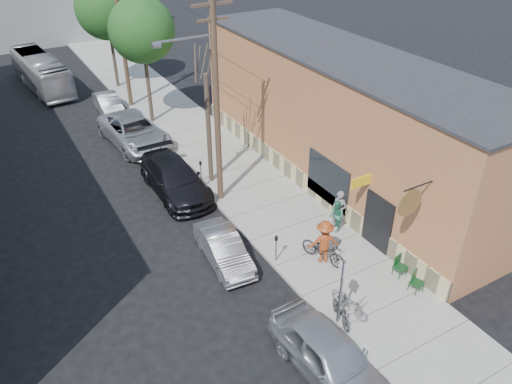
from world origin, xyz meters
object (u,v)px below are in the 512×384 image
patron_green (336,216)px  cyclist (324,242)px  car_0 (329,356)px  patio_chair_a (400,267)px  patio_chair_b (417,282)px  tree_bare (209,130)px  car_2 (175,178)px  car_1 (224,249)px  sign_post (341,286)px  utility_pole_near (215,98)px  car_3 (134,132)px  bus (41,72)px  tree_leafy_mid (142,30)px  parking_meter_near (276,244)px  patron_grey (339,210)px  parked_bike_a (341,312)px  car_4 (109,104)px  parking_meter_far (201,168)px  tree_leafy_far (106,8)px  parked_bike_b (349,302)px

patron_green → cyclist: cyclist is taller
car_0 → patio_chair_a: bearing=20.0°
patio_chair_b → car_0: bearing=171.8°
tree_bare → patron_green: tree_bare is taller
car_2 → car_1: bearing=-93.1°
sign_post → utility_pole_near: bearing=89.8°
car_3 → bus: (-2.96, 12.93, 0.45)m
sign_post → patio_chair_b: bearing=-3.9°
car_1 → car_2: bearing=91.3°
car_0 → bus: bearing=92.1°
tree_leafy_mid → car_3: 6.09m
utility_pole_near → cyclist: (1.54, -6.47, -4.29)m
parking_meter_near → car_1: bearing=146.0°
parking_meter_near → patron_grey: 3.69m
car_0 → car_1: car_0 is taller
tree_leafy_mid → car_2: (-2.00, -8.92, -5.17)m
tree_bare → cyclist: bearing=-82.2°
patron_green → utility_pole_near: bearing=-127.4°
tree_leafy_mid → car_2: tree_leafy_mid is taller
parking_meter_near → parked_bike_a: parking_meter_near is taller
patio_chair_b → cyclist: 3.85m
patron_green → car_4: size_ratio=0.38×
patron_grey → bus: 27.22m
utility_pole_near → car_3: bearing=101.1°
tree_bare → car_0: size_ratio=1.21×
parking_meter_near → tree_bare: 7.59m
patio_chair_a → cyclist: cyclist is taller
parking_meter_far → patio_chair_a: (3.77, -10.56, -0.39)m
tree_bare → car_4: bearing=99.6°
sign_post → car_2: bearing=97.8°
patio_chair_a → patio_chair_b: size_ratio=1.00×
tree_leafy_mid → tree_leafy_far: (0.00, 7.61, -0.12)m
sign_post → patron_grey: sign_post is taller
patio_chair_a → cyclist: 3.13m
patron_green → tree_leafy_far: bearing=-153.7°
car_2 → utility_pole_near: bearing=-48.4°
patio_chair_b → car_2: car_2 is taller
bus → parking_meter_far: bearing=-83.0°
car_4 → car_1: bearing=-89.2°
patron_green → patio_chair_b: bearing=21.8°
parking_meter_far → car_0: 12.88m
patio_chair_a → bus: bearing=91.5°
parked_bike_b → car_2: size_ratio=0.30×
patron_grey → car_3: 14.03m
utility_pole_near → bus: (-4.55, 21.07, -4.12)m
tree_bare → patio_chair_a: (3.22, -10.53, -2.44)m
utility_pole_near → patio_chair_b: utility_pole_near is taller
tree_leafy_mid → car_2: size_ratio=1.39×
sign_post → car_1: sign_post is taller
parking_meter_far → tree_leafy_mid: tree_leafy_mid is taller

